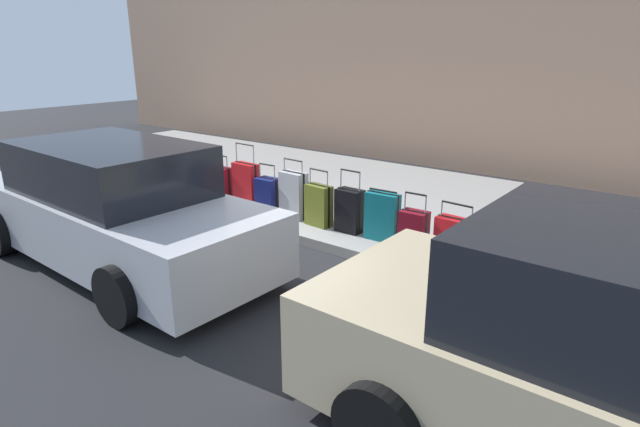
% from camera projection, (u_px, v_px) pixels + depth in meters
% --- Properties ---
extents(ground_plane, '(40.00, 40.00, 0.00)m').
position_uv_depth(ground_plane, '(278.00, 239.00, 7.60)').
color(ground_plane, black).
extents(sidewalk_curb, '(18.00, 5.00, 0.14)m').
position_uv_depth(sidewalk_curb, '(370.00, 197.00, 9.46)').
color(sidewalk_curb, gray).
rests_on(sidewalk_curb, ground_plane).
extents(suitcase_olive_0, '(0.39, 0.23, 0.85)m').
position_uv_depth(suitcase_olive_0, '(597.00, 267.00, 5.50)').
color(suitcase_olive_0, '#59601E').
rests_on(suitcase_olive_0, sidewalk_curb).
extents(suitcase_silver_1, '(0.46, 0.24, 0.82)m').
position_uv_depth(suitcase_silver_1, '(543.00, 257.00, 5.77)').
color(suitcase_silver_1, '#9EA0A8').
rests_on(suitcase_silver_1, sidewalk_curb).
extents(suitcase_navy_2, '(0.39, 0.24, 0.59)m').
position_uv_depth(suitcase_navy_2, '(499.00, 247.00, 6.18)').
color(suitcase_navy_2, navy).
rests_on(suitcase_navy_2, sidewalk_curb).
extents(suitcase_red_3, '(0.49, 0.27, 0.73)m').
position_uv_depth(suitcase_red_3, '(454.00, 239.00, 6.46)').
color(suitcase_red_3, red).
rests_on(suitcase_red_3, sidewalk_curb).
extents(suitcase_maroon_4, '(0.36, 0.25, 0.78)m').
position_uv_depth(suitcase_maroon_4, '(414.00, 231.00, 6.71)').
color(suitcase_maroon_4, maroon).
rests_on(suitcase_maroon_4, sidewalk_curb).
extents(suitcase_teal_5, '(0.48, 0.21, 0.72)m').
position_uv_depth(suitcase_teal_5, '(382.00, 217.00, 7.06)').
color(suitcase_teal_5, '#0F606B').
rests_on(suitcase_teal_5, sidewalk_curb).
extents(suitcase_black_6, '(0.39, 0.25, 0.91)m').
position_uv_depth(suitcase_black_6, '(350.00, 211.00, 7.40)').
color(suitcase_black_6, black).
rests_on(suitcase_black_6, sidewalk_curb).
extents(suitcase_olive_7, '(0.42, 0.24, 0.86)m').
position_uv_depth(suitcase_olive_7, '(319.00, 205.00, 7.65)').
color(suitcase_olive_7, '#59601E').
rests_on(suitcase_olive_7, sidewalk_curb).
extents(suitcase_silver_8, '(0.45, 0.25, 0.93)m').
position_uv_depth(suitcase_silver_8, '(294.00, 195.00, 8.00)').
color(suitcase_silver_8, '#9EA0A8').
rests_on(suitcase_silver_8, sidewalk_curb).
extents(suitcase_navy_9, '(0.37, 0.27, 0.79)m').
position_uv_depth(suitcase_navy_9, '(268.00, 195.00, 8.31)').
color(suitcase_navy_9, navy).
rests_on(suitcase_navy_9, sidewalk_curb).
extents(suitcase_red_10, '(0.49, 0.22, 1.05)m').
position_uv_depth(suitcase_red_10, '(246.00, 184.00, 8.64)').
color(suitcase_red_10, red).
rests_on(suitcase_red_10, sidewalk_curb).
extents(suitcase_maroon_11, '(0.36, 0.22, 0.80)m').
position_uv_depth(suitcase_maroon_11, '(222.00, 184.00, 8.93)').
color(suitcase_maroon_11, maroon).
rests_on(suitcase_maroon_11, sidewalk_curb).
extents(fire_hydrant, '(0.39, 0.21, 0.85)m').
position_uv_depth(fire_hydrant, '(197.00, 170.00, 9.26)').
color(fire_hydrant, red).
rests_on(fire_hydrant, sidewalk_curb).
extents(bollard_post, '(0.15, 0.15, 0.81)m').
position_uv_depth(bollard_post, '(167.00, 168.00, 9.55)').
color(bollard_post, '#333338').
rests_on(bollard_post, sidewalk_curb).
extents(parked_car_silver_1, '(4.78, 2.02, 1.56)m').
position_uv_depth(parked_car_silver_1, '(114.00, 208.00, 6.56)').
color(parked_car_silver_1, '#B2B5BA').
rests_on(parked_car_silver_1, ground_plane).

